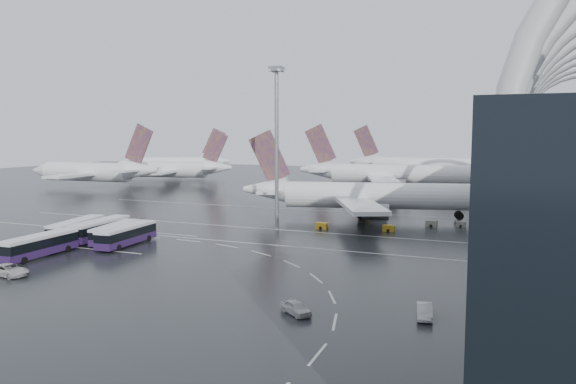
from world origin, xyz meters
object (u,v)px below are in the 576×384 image
at_px(jet_remote_far, 175,164).
at_px(van_curve_b, 296,308).
at_px(bus_row_near_c, 115,232).
at_px(floodlight_mast, 277,128).
at_px(gse_cart_belly_d, 461,224).
at_px(bus_row_near_b, 100,229).
at_px(airliner_gate_c, 422,166).
at_px(van_curve_c, 425,311).
at_px(bus_row_far_c, 39,245).
at_px(airliner_gate_b, 392,175).
at_px(bus_row_near_d, 127,235).
at_px(jet_remote_mid, 175,170).
at_px(gse_cart_belly_c, 322,226).
at_px(jet_remote_west, 95,172).
at_px(bus_row_near_a, 77,229).
at_px(van_curve_a, 8,270).
at_px(gse_cart_belly_a, 389,228).
at_px(gse_cart_belly_e, 365,216).
at_px(gse_cart_belly_b, 431,224).
at_px(airliner_main, 367,196).

relative_size(jet_remote_far, van_curve_b, 10.60).
xyz_separation_m(bus_row_near_c, floodlight_mast, (20.07, 22.47, 17.70)).
xyz_separation_m(bus_row_near_c, gse_cart_belly_d, (52.72, 38.32, -1.16)).
bearing_deg(bus_row_near_b, airliner_gate_c, -16.95).
distance_m(van_curve_c, floodlight_mast, 57.93).
bearing_deg(gse_cart_belly_d, bus_row_far_c, -136.81).
xyz_separation_m(airliner_gate_b, jet_remote_far, (-97.33, 25.37, -0.01)).
distance_m(bus_row_far_c, gse_cart_belly_d, 76.11).
height_order(bus_row_near_d, floodlight_mast, floodlight_mast).
relative_size(jet_remote_mid, gse_cart_belly_c, 20.27).
distance_m(bus_row_far_c, floodlight_mast, 46.30).
height_order(jet_remote_west, bus_row_near_a, jet_remote_west).
distance_m(jet_remote_mid, van_curve_a, 134.58).
bearing_deg(gse_cart_belly_c, van_curve_c, -59.72).
relative_size(floodlight_mast, gse_cart_belly_a, 14.29).
relative_size(bus_row_near_d, gse_cart_belly_e, 6.54).
height_order(bus_row_near_a, van_curve_c, bus_row_near_a).
bearing_deg(airliner_gate_c, van_curve_c, -77.92).
height_order(bus_row_near_b, van_curve_a, bus_row_near_b).
height_order(bus_row_near_d, gse_cart_belly_b, bus_row_near_d).
distance_m(bus_row_near_d, gse_cart_belly_b, 57.94).
xyz_separation_m(airliner_gate_c, floodlight_mast, (-7.20, -125.38, 13.92)).
bearing_deg(van_curve_b, jet_remote_mid, 74.91).
xyz_separation_m(airliner_gate_b, bus_row_near_d, (-22.41, -100.49, -3.56)).
height_order(bus_row_near_c, van_curve_c, bus_row_near_c).
bearing_deg(floodlight_mast, jet_remote_far, 131.91).
distance_m(jet_remote_mid, van_curve_c, 160.70).
xyz_separation_m(jet_remote_west, bus_row_near_a, (59.06, -71.73, -3.69)).
bearing_deg(jet_remote_mid, bus_row_near_d, 107.53).
xyz_separation_m(airliner_gate_b, gse_cart_belly_b, (21.23, -62.39, -4.75)).
height_order(jet_remote_west, gse_cart_belly_d, jet_remote_west).
xyz_separation_m(bus_row_near_a, gse_cart_belly_d, (60.50, 38.94, -1.34)).
height_order(jet_remote_far, gse_cart_belly_a, jet_remote_far).
bearing_deg(airliner_gate_b, gse_cart_belly_b, -76.90).
xyz_separation_m(airliner_gate_b, airliner_gate_c, (1.19, 49.02, 0.10)).
distance_m(bus_row_near_b, gse_cart_belly_a, 52.27).
height_order(bus_row_near_a, gse_cart_belly_c, bus_row_near_a).
distance_m(bus_row_near_c, gse_cart_belly_e, 52.83).
xyz_separation_m(airliner_gate_b, floodlight_mast, (-6.01, -76.36, 14.02)).
height_order(bus_row_far_c, van_curve_c, bus_row_far_c).
height_order(airliner_gate_c, bus_row_far_c, airliner_gate_c).
bearing_deg(van_curve_a, bus_row_near_d, -1.77).
height_order(bus_row_near_c, gse_cart_belly_b, bus_row_near_c).
bearing_deg(gse_cart_belly_b, floodlight_mast, -152.85).
bearing_deg(gse_cart_belly_a, gse_cart_belly_d, 40.83).
bearing_deg(van_curve_a, bus_row_near_a, 25.15).
height_order(airliner_gate_c, jet_remote_west, airliner_gate_c).
height_order(van_curve_c, gse_cart_belly_e, van_curve_c).
bearing_deg(jet_remote_mid, gse_cart_belly_c, 126.08).
height_order(airliner_main, van_curve_b, airliner_main).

